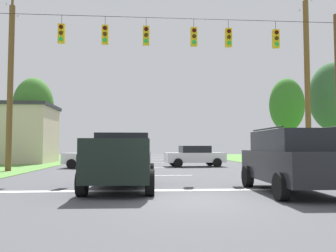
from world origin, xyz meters
The scene contains 17 objects.
ground_plane centered at (0.00, 0.00, 0.00)m, with size 120.00×120.00×0.00m, color #47474C.
stop_bar_stripe centered at (0.00, 2.04, 0.00)m, with size 14.60×0.45×0.01m, color white.
lane_dash_0 centered at (0.00, 8.04, 0.00)m, with size 0.15×2.50×0.01m, color white.
lane_dash_1 centered at (0.00, 14.78, 0.00)m, with size 0.15×2.50×0.01m, color white.
lane_dash_2 centered at (0.00, 22.52, 0.00)m, with size 0.15×2.50×0.01m, color white.
lane_dash_3 centered at (0.00, 28.59, 0.00)m, with size 0.15×2.50×0.01m, color white.
lane_dash_4 centered at (0.00, 37.21, 0.00)m, with size 0.15×2.50×0.01m, color white.
overhead_signal_span centered at (0.06, 7.54, 4.89)m, with size 17.95×0.31×8.43m.
pickup_truck centered at (-2.02, 2.72, 0.97)m, with size 2.41×5.46×1.95m.
suv_black centered at (3.46, 1.09, 1.06)m, with size 2.31×4.85×2.05m.
distant_car_crossing_white centered at (2.57, 15.66, 0.79)m, with size 4.44×2.32×1.52m.
distant_car_oncoming centered at (-4.45, 14.61, 0.79)m, with size 4.44×2.31×1.52m.
utility_pole_mid_right centered at (8.96, 11.05, 5.45)m, with size 0.34×1.69×11.26m.
utility_pole_near_left centered at (-9.17, 11.58, 5.13)m, with size 0.34×1.95×10.76m.
tree_roadside_right centered at (-11.14, 22.62, 5.13)m, with size 3.56×3.56×7.73m.
tree_roadside_far_right centered at (11.98, 21.18, 5.27)m, with size 3.14×3.14×7.74m.
tree_roadside_left centered at (11.28, 12.25, 4.75)m, with size 3.04×3.04×7.04m.
Camera 1 is at (-1.34, -9.71, 1.47)m, focal length 37.28 mm.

